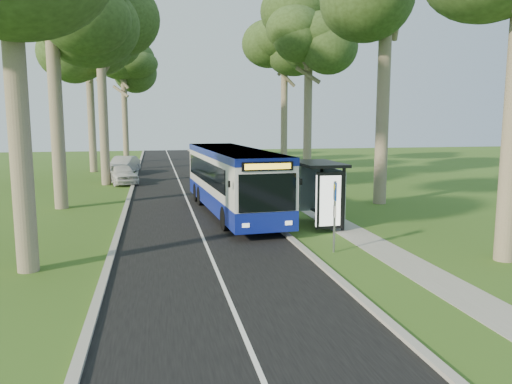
% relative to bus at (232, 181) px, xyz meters
% --- Properties ---
extents(ground, '(120.00, 120.00, 0.00)m').
position_rel_bus_xyz_m(ground, '(1.45, -4.51, -1.75)').
color(ground, '#385A1C').
rests_on(ground, ground).
extents(road, '(7.00, 100.00, 0.02)m').
position_rel_bus_xyz_m(road, '(-2.05, 5.49, -1.74)').
color(road, black).
rests_on(road, ground).
extents(kerb_east, '(0.25, 100.00, 0.12)m').
position_rel_bus_xyz_m(kerb_east, '(1.45, 5.49, -1.69)').
color(kerb_east, '#9E9B93').
rests_on(kerb_east, ground).
extents(kerb_west, '(0.25, 100.00, 0.12)m').
position_rel_bus_xyz_m(kerb_west, '(-5.55, 5.49, -1.69)').
color(kerb_west, '#9E9B93').
rests_on(kerb_west, ground).
extents(centre_line, '(0.12, 100.00, 0.00)m').
position_rel_bus_xyz_m(centre_line, '(-2.05, 5.49, -1.73)').
color(centre_line, white).
rests_on(centre_line, road).
extents(footpath, '(1.50, 100.00, 0.02)m').
position_rel_bus_xyz_m(footpath, '(4.45, 5.49, -1.74)').
color(footpath, gray).
rests_on(footpath, ground).
extents(bus, '(3.51, 12.87, 3.37)m').
position_rel_bus_xyz_m(bus, '(0.00, 0.00, 0.00)').
color(bus, silver).
rests_on(bus, ground).
extents(bus_stop_sign, '(0.11, 0.37, 2.66)m').
position_rel_bus_xyz_m(bus_stop_sign, '(2.50, -8.31, -0.10)').
color(bus_stop_sign, gray).
rests_on(bus_stop_sign, ground).
extents(bus_shelter, '(1.90, 3.45, 2.95)m').
position_rel_bus_xyz_m(bus_shelter, '(3.57, -4.06, 0.34)').
color(bus_shelter, black).
rests_on(bus_shelter, ground).
extents(litter_bin, '(0.50, 0.50, 0.88)m').
position_rel_bus_xyz_m(litter_bin, '(2.08, 0.51, -1.30)').
color(litter_bin, black).
rests_on(litter_bin, ground).
extents(car_white, '(3.07, 4.94, 1.57)m').
position_rel_bus_xyz_m(car_white, '(-6.45, 13.84, -0.96)').
color(car_white, silver).
rests_on(car_white, ground).
extents(car_silver, '(2.86, 5.16, 1.61)m').
position_rel_bus_xyz_m(car_silver, '(-6.65, 20.61, -0.94)').
color(car_silver, '#A1A4A8').
rests_on(car_silver, ground).
extents(tree_west_c, '(5.20, 5.20, 14.95)m').
position_rel_bus_xyz_m(tree_west_c, '(-7.55, 13.49, 9.33)').
color(tree_west_c, '#7A6B56').
rests_on(tree_west_c, ground).
extents(tree_west_d, '(5.20, 5.20, 15.47)m').
position_rel_bus_xyz_m(tree_west_d, '(-9.55, 23.49, 9.71)').
color(tree_west_d, '#7A6B56').
rests_on(tree_west_d, ground).
extents(tree_west_e, '(5.20, 5.20, 13.93)m').
position_rel_bus_xyz_m(tree_west_e, '(-7.05, 33.49, 8.58)').
color(tree_west_e, '#7A6B56').
rests_on(tree_west_e, ground).
extents(tree_east_c, '(5.20, 5.20, 14.53)m').
position_rel_bus_xyz_m(tree_east_c, '(8.25, 13.49, 9.02)').
color(tree_east_c, '#7A6B56').
rests_on(tree_east_c, ground).
extents(tree_east_d, '(5.20, 5.20, 15.71)m').
position_rel_bus_xyz_m(tree_east_d, '(9.45, 25.49, 9.89)').
color(tree_east_d, '#7A6B56').
rests_on(tree_east_d, ground).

